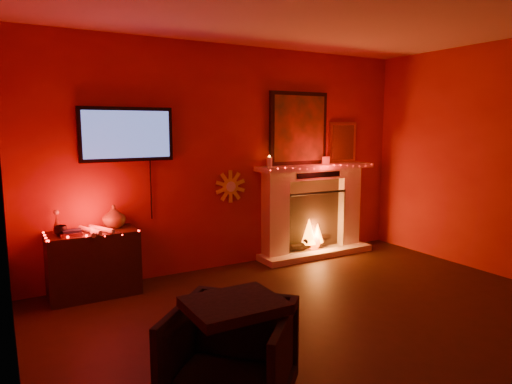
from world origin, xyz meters
TOP-DOWN VIEW (x-y plane):
  - room at (0.00, 0.00)m, footprint 5.00×5.00m
  - fireplace at (1.14, 2.39)m, footprint 1.72×0.40m
  - tv at (-1.30, 2.45)m, footprint 1.00×0.07m
  - sunburst_clock at (-0.05, 2.48)m, footprint 0.40×0.03m
  - console_table at (-1.73, 2.26)m, footprint 0.89×0.51m
  - armchair at (-1.38, -0.17)m, footprint 1.02×1.02m

SIDE VIEW (x-z plane):
  - armchair at x=-1.38m, z-range 0.00..0.67m
  - console_table at x=-1.73m, z-range -0.09..0.83m
  - fireplace at x=1.14m, z-range -0.37..1.81m
  - sunburst_clock at x=-0.05m, z-range 0.80..1.20m
  - room at x=0.00m, z-range -1.15..3.85m
  - tv at x=-1.30m, z-range 1.03..2.27m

